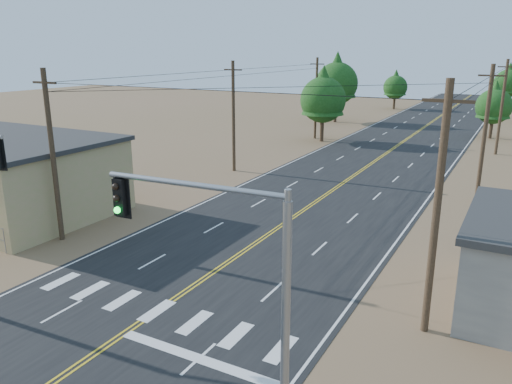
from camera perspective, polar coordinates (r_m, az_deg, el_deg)
The scene contains 13 objects.
road at distance 40.71m, azimuth 8.78°, elevation 0.22°, with size 15.00×200.00×0.02m, color black.
utility_pole_left_near at distance 30.81m, azimuth -22.21°, elevation 3.88°, with size 1.80×0.30×10.00m.
utility_pole_left_mid at distance 45.91m, azimuth -2.59°, elevation 8.69°, with size 1.80×0.30×10.00m.
utility_pole_left_far at distance 63.77m, azimuth 6.88°, elevation 10.65°, with size 1.80×0.30×10.00m.
utility_pole_right_near at distance 20.02m, azimuth 19.95°, elevation -1.98°, with size 1.80×0.30×10.00m.
utility_pole_right_mid at distance 39.49m, azimuth 24.67°, elevation 6.05°, with size 1.80×0.30×10.00m.
utility_pole_right_far at distance 59.32m, azimuth 26.28°, elevation 8.74°, with size 1.80×0.30×10.00m.
signal_mast_right at distance 14.05m, azimuth -2.80°, elevation -8.74°, with size 5.81×0.73×7.58m.
tree_left_near at distance 61.78m, azimuth 7.68°, elevation 10.92°, with size 5.51×5.51×9.19m.
tree_left_mid at distance 78.94m, azimuth 9.22°, elevation 12.63°, with size 6.43×6.43×10.72m.
tree_left_far at distance 99.10m, azimuth 15.65°, elevation 11.71°, with size 4.41×4.41×7.35m.
tree_right_near at distance 70.15m, azimuth 25.58°, elevation 9.17°, with size 4.39×4.39×7.31m.
tree_right_far at distance 106.38m, azimuth 26.90°, elevation 11.30°, with size 5.21×5.21×8.69m.
Camera 1 is at (13.06, -6.97, 10.98)m, focal length 35.00 mm.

